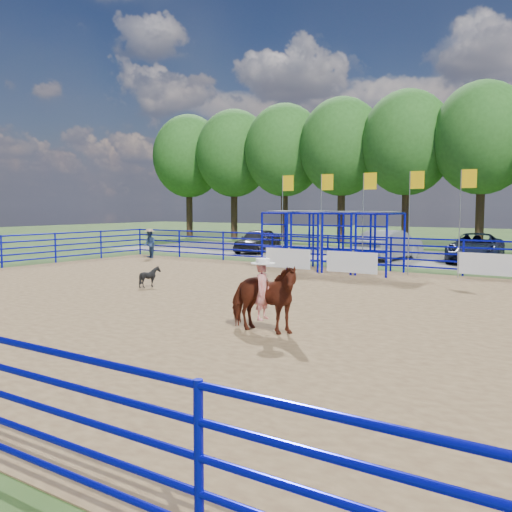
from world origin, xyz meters
name	(u,v)px	position (x,y,z in m)	size (l,w,h in m)	color
ground	(262,306)	(0.00, 0.00, 0.00)	(120.00, 120.00, 0.00)	#3A5723
arena_dirt	(262,305)	(0.00, 0.00, 0.01)	(30.00, 20.00, 0.02)	olive
gravel_strip	(439,259)	(0.00, 17.00, 0.01)	(40.00, 10.00, 0.01)	gray
horse_and_rider	(263,295)	(1.93, -2.90, 0.87)	(1.88, 0.94, 2.30)	#5D2212
calf	(150,277)	(-5.14, 0.77, 0.38)	(0.59, 0.66, 0.73)	black
spectator_cowboy	(150,243)	(-12.93, 8.68, 0.80)	(0.88, 0.81, 1.53)	navy
car_a	(258,241)	(-10.21, 15.02, 0.72)	(1.69, 4.19, 1.43)	black
car_b	(389,245)	(-2.00, 15.05, 0.79)	(1.64, 4.71, 1.55)	gray
car_c	(476,248)	(2.05, 16.20, 0.73)	(2.39, 5.18, 1.44)	black
perimeter_fence	(262,280)	(0.00, 0.00, 0.75)	(30.10, 20.10, 1.50)	#080BBA
chute_assembly	(339,242)	(-1.90, 8.84, 1.26)	(19.32, 2.41, 4.20)	#080BBA
treeline	(483,133)	(0.00, 26.00, 7.53)	(56.40, 6.40, 11.24)	#3F2B19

